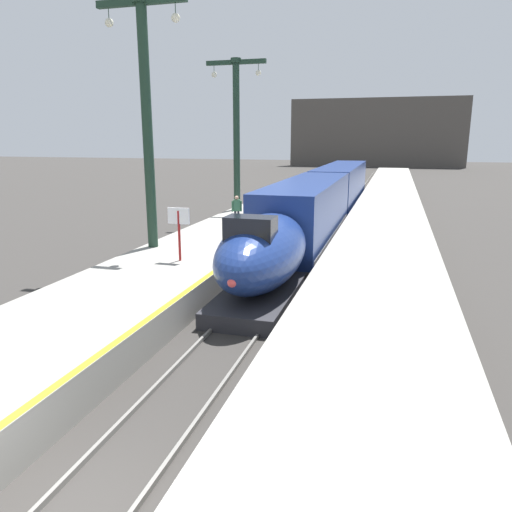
{
  "coord_description": "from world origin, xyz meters",
  "views": [
    {
      "loc": [
        4.39,
        -5.19,
        5.78
      ],
      "look_at": [
        -0.1,
        10.58,
        1.8
      ],
      "focal_mm": 33.94,
      "sensor_mm": 36.0,
      "label": 1
    }
  ],
  "objects_px": {
    "station_column_far": "(236,122)",
    "rolling_suitcase": "(269,222)",
    "highspeed_train_main": "(324,199)",
    "passenger_near_edge": "(237,208)",
    "departure_info_board": "(179,223)",
    "station_column_mid": "(146,104)"
  },
  "relations": [
    {
      "from": "station_column_mid",
      "to": "station_column_far",
      "type": "height_order",
      "value": "station_column_mid"
    },
    {
      "from": "station_column_mid",
      "to": "rolling_suitcase",
      "type": "relative_size",
      "value": 10.54
    },
    {
      "from": "rolling_suitcase",
      "to": "departure_info_board",
      "type": "xyz_separation_m",
      "value": [
        -1.55,
        -8.21,
        1.2
      ]
    },
    {
      "from": "passenger_near_edge",
      "to": "rolling_suitcase",
      "type": "relative_size",
      "value": 1.72
    },
    {
      "from": "rolling_suitcase",
      "to": "highspeed_train_main",
      "type": "bearing_deg",
      "value": 71.06
    },
    {
      "from": "station_column_mid",
      "to": "rolling_suitcase",
      "type": "xyz_separation_m",
      "value": [
        3.79,
        6.18,
        -5.83
      ]
    },
    {
      "from": "passenger_near_edge",
      "to": "rolling_suitcase",
      "type": "xyz_separation_m",
      "value": [
        1.79,
        0.16,
        -0.69
      ]
    },
    {
      "from": "highspeed_train_main",
      "to": "passenger_near_edge",
      "type": "relative_size",
      "value": 22.78
    },
    {
      "from": "station_column_far",
      "to": "passenger_near_edge",
      "type": "bearing_deg",
      "value": -72.07
    },
    {
      "from": "station_column_mid",
      "to": "rolling_suitcase",
      "type": "bearing_deg",
      "value": 58.48
    },
    {
      "from": "highspeed_train_main",
      "to": "station_column_far",
      "type": "height_order",
      "value": "station_column_far"
    },
    {
      "from": "passenger_near_edge",
      "to": "highspeed_train_main",
      "type": "bearing_deg",
      "value": 58.25
    },
    {
      "from": "departure_info_board",
      "to": "rolling_suitcase",
      "type": "bearing_deg",
      "value": 79.33
    },
    {
      "from": "station_column_mid",
      "to": "departure_info_board",
      "type": "xyz_separation_m",
      "value": [
        2.25,
        -2.03,
        -4.63
      ]
    },
    {
      "from": "highspeed_train_main",
      "to": "passenger_near_edge",
      "type": "xyz_separation_m",
      "value": [
        -3.9,
        -6.3,
        0.12
      ]
    },
    {
      "from": "station_column_far",
      "to": "rolling_suitcase",
      "type": "relative_size",
      "value": 9.93
    },
    {
      "from": "station_column_mid",
      "to": "passenger_near_edge",
      "type": "bearing_deg",
      "value": 71.63
    },
    {
      "from": "station_column_far",
      "to": "departure_info_board",
      "type": "distance_m",
      "value": 15.04
    },
    {
      "from": "passenger_near_edge",
      "to": "rolling_suitcase",
      "type": "bearing_deg",
      "value": 5.19
    },
    {
      "from": "rolling_suitcase",
      "to": "passenger_near_edge",
      "type": "bearing_deg",
      "value": -174.81
    },
    {
      "from": "station_column_mid",
      "to": "highspeed_train_main",
      "type": "bearing_deg",
      "value": 64.42
    },
    {
      "from": "rolling_suitcase",
      "to": "departure_info_board",
      "type": "relative_size",
      "value": 0.46
    }
  ]
}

